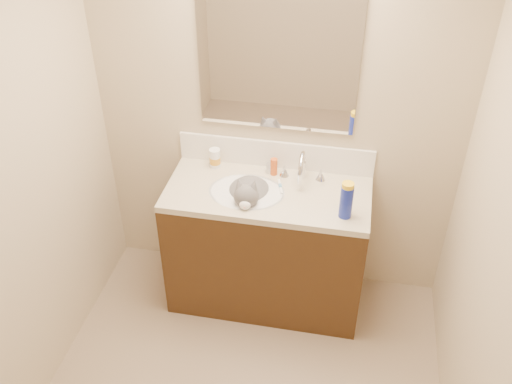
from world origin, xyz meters
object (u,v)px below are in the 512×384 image
at_px(faucet, 302,169).
at_px(pill_bottle, 215,158).
at_px(vanity_cabinet, 267,249).
at_px(silver_jar, 270,168).
at_px(spray_can, 346,202).
at_px(basin, 247,201).
at_px(cat, 249,196).
at_px(amber_bottle, 274,167).

bearing_deg(faucet, pill_bottle, 174.05).
bearing_deg(faucet, vanity_cabinet, -142.71).
relative_size(vanity_cabinet, silver_jar, 19.78).
distance_m(vanity_cabinet, pill_bottle, 0.66).
height_order(faucet, pill_bottle, faucet).
distance_m(faucet, spray_can, 0.40).
bearing_deg(basin, spray_can, -11.78).
bearing_deg(faucet, cat, -150.56).
relative_size(vanity_cabinet, basin, 2.67).
xyz_separation_m(faucet, spray_can, (0.28, -0.29, 0.01)).
xyz_separation_m(silver_jar, spray_can, (0.48, -0.35, 0.07)).
relative_size(faucet, spray_can, 1.44).
distance_m(pill_bottle, spray_can, 0.89).
bearing_deg(pill_bottle, vanity_cabinet, -27.99).
relative_size(basin, silver_jar, 7.42).
bearing_deg(amber_bottle, pill_bottle, 177.96).
bearing_deg(silver_jar, amber_bottle, -33.45).
xyz_separation_m(faucet, amber_bottle, (-0.17, 0.04, -0.03)).
bearing_deg(silver_jar, cat, -111.56).
distance_m(cat, amber_bottle, 0.25).
distance_m(amber_bottle, spray_can, 0.56).
bearing_deg(silver_jar, vanity_cabinet, -84.26).
distance_m(vanity_cabinet, spray_can, 0.73).
distance_m(cat, silver_jar, 0.25).
height_order(faucet, amber_bottle, faucet).
distance_m(pill_bottle, silver_jar, 0.35).
relative_size(vanity_cabinet, faucet, 4.29).
relative_size(pill_bottle, silver_jar, 2.03).
height_order(basin, spray_can, spray_can).
relative_size(silver_jar, amber_bottle, 0.56).
bearing_deg(cat, vanity_cabinet, 8.02).
bearing_deg(amber_bottle, silver_jar, 146.55).
bearing_deg(cat, faucet, 24.22).
height_order(pill_bottle, silver_jar, pill_bottle).
distance_m(faucet, pill_bottle, 0.55).
relative_size(basin, faucet, 1.61).
distance_m(basin, pill_bottle, 0.36).
xyz_separation_m(pill_bottle, amber_bottle, (0.37, -0.01, -0.01)).
bearing_deg(vanity_cabinet, faucet, 37.29).
height_order(cat, amber_bottle, cat).
xyz_separation_m(cat, pill_bottle, (-0.26, 0.22, 0.10)).
bearing_deg(spray_can, amber_bottle, 143.75).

